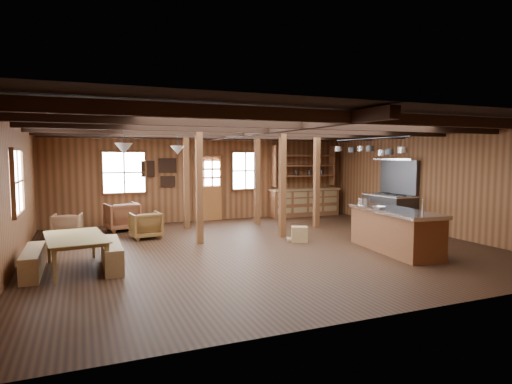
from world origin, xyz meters
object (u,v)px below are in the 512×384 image
Objects in this scene: armchair_b at (146,225)px; kitchen_island at (395,230)px; armchair_a at (122,217)px; commercial_range at (391,205)px; armchair_c at (67,226)px; dining_table at (78,253)px.

kitchen_island is at bearing 136.78° from armchair_b.
armchair_b is at bearing 149.35° from kitchen_island.
armchair_b is (-4.86, 3.62, -0.14)m from kitchen_island.
armchair_a is at bearing -78.53° from armchair_b.
commercial_range is 9.00m from armchair_c.
armchair_a reaches higher than armchair_c.
commercial_range is at bearing 176.48° from armchair_c.
kitchen_island is at bearing -105.45° from dining_table.
armchair_b is at bearing 172.09° from commercial_range.
armchair_c is at bearing 152.84° from kitchen_island.
dining_table is (-6.45, 1.01, -0.16)m from kitchen_island.
armchair_c is (-1.40, -0.63, -0.08)m from armchair_a.
armchair_a reaches higher than dining_table.
armchair_c is (-6.72, 4.39, -0.16)m from kitchen_island.
armchair_b is (0.45, -1.40, -0.06)m from armchair_a.
kitchen_island is 3.39m from commercial_range.
armchair_a is 1.47m from armchair_b.
commercial_range is at bearing 165.56° from armchair_b.
armchair_a is 1.18× the size of armchair_b.
commercial_range reaches higher than armchair_b.
armchair_c is (-1.86, 0.77, -0.02)m from armchair_b.
armchair_a is at bearing 162.30° from commercial_range.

